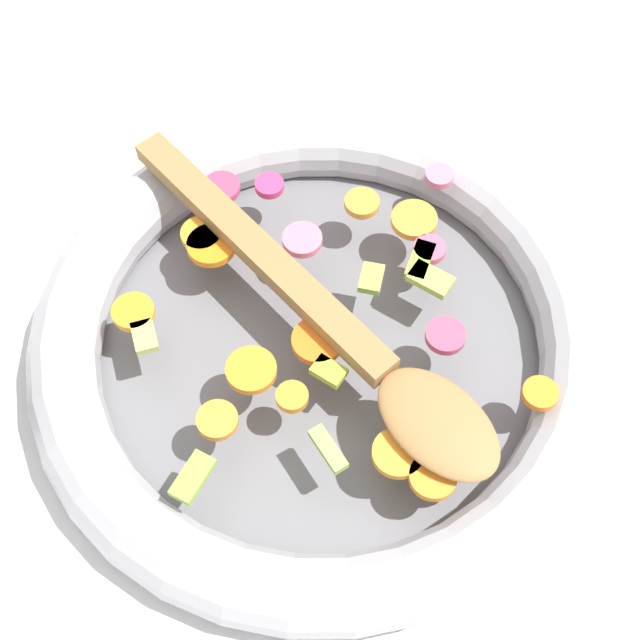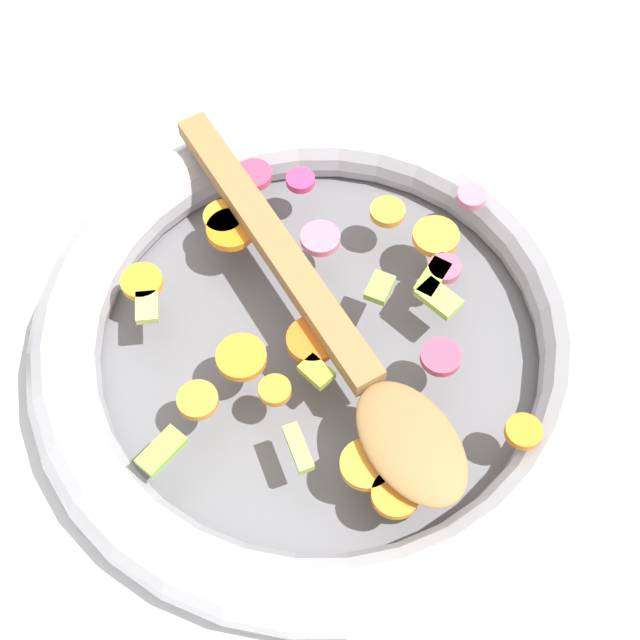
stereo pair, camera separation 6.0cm
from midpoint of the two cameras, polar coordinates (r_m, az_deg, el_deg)
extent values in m
plane|color=silver|center=(0.64, -2.66, -2.51)|extent=(4.00, 4.00, 0.00)
cylinder|color=slate|center=(0.64, -2.68, -2.26)|extent=(0.35, 0.35, 0.01)
torus|color=#9E9EA5|center=(0.62, -2.75, -1.42)|extent=(0.40, 0.40, 0.05)
cylinder|color=orange|center=(0.57, -4.81, -5.18)|extent=(0.03, 0.03, 0.01)
cylinder|color=orange|center=(0.59, -3.24, -1.58)|extent=(0.05, 0.05, 0.01)
cylinder|color=orange|center=(0.58, -7.38, -3.45)|extent=(0.04, 0.04, 0.01)
cylinder|color=orange|center=(0.65, 0.06, 7.29)|extent=(0.04, 0.04, 0.01)
cylinder|color=orange|center=(0.55, 4.12, -10.27)|extent=(0.03, 0.03, 0.01)
cylinder|color=orange|center=(0.64, -10.27, 5.20)|extent=(0.04, 0.04, 0.01)
cylinder|color=orange|center=(0.55, 1.91, -8.80)|extent=(0.04, 0.04, 0.01)
cylinder|color=orange|center=(0.62, -14.60, 0.26)|extent=(0.03, 0.03, 0.01)
cylinder|color=orange|center=(0.63, -9.66, 4.51)|extent=(0.04, 0.04, 0.01)
cylinder|color=orange|center=(0.64, 3.39, 6.21)|extent=(0.05, 0.05, 0.01)
cylinder|color=orange|center=(0.58, 11.07, -4.89)|extent=(0.03, 0.03, 0.01)
cylinder|color=orange|center=(0.57, -9.61, -6.61)|extent=(0.04, 0.04, 0.01)
cube|color=#AACF4D|center=(0.61, 4.34, 2.39)|extent=(0.03, 0.03, 0.01)
cube|color=#88B73A|center=(0.62, 3.71, 3.57)|extent=(0.03, 0.02, 0.01)
cube|color=#98AB31|center=(0.57, -2.40, -3.56)|extent=(0.02, 0.03, 0.01)
cube|color=#87BF41|center=(0.56, -11.25, -10.13)|extent=(0.03, 0.03, 0.01)
cube|color=#86B946|center=(0.61, 0.53, 2.45)|extent=(0.02, 0.02, 0.01)
cube|color=#98C053|center=(0.55, -2.59, -8.54)|extent=(0.03, 0.03, 0.01)
cube|color=#B8C55C|center=(0.60, -13.95, -1.29)|extent=(0.03, 0.02, 0.01)
cylinder|color=#E36D85|center=(0.63, -3.86, 4.94)|extent=(0.03, 0.03, 0.01)
cylinder|color=pink|center=(0.67, 5.11, 8.98)|extent=(0.03, 0.03, 0.01)
cylinder|color=#D04462|center=(0.59, 5.20, -1.25)|extent=(0.03, 0.03, 0.01)
cylinder|color=#D7366C|center=(0.66, -5.86, 8.36)|extent=(0.03, 0.03, 0.01)
cylinder|color=#D93A5F|center=(0.67, -8.91, 8.18)|extent=(0.03, 0.03, 0.01)
cylinder|color=#DA5270|center=(0.63, 4.32, 4.32)|extent=(0.02, 0.02, 0.01)
cube|color=olive|center=(0.62, -6.75, 4.21)|extent=(0.19, 0.20, 0.01)
ellipsoid|color=olive|center=(0.55, 4.49, -6.89)|extent=(0.10, 0.10, 0.01)
camera|label=1|loc=(0.03, -92.87, -4.82)|focal=50.00mm
camera|label=2|loc=(0.03, 87.13, 4.82)|focal=50.00mm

